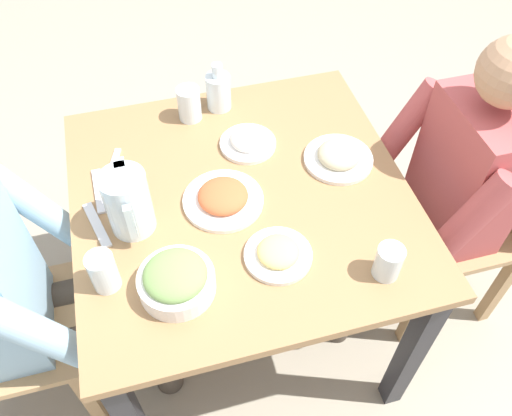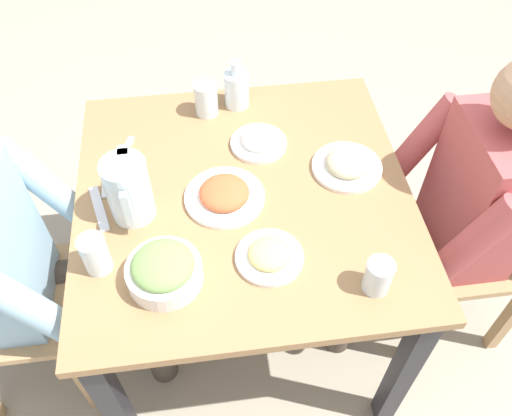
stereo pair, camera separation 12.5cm
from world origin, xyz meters
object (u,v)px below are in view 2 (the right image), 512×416
(dining_table, at_px, (244,218))
(chair_far, at_px, (494,233))
(plate_fries, at_px, (269,255))
(water_pitcher, at_px, (129,190))
(water_glass_by_pitcher, at_px, (206,99))
(diner_far, at_px, (446,211))
(plate_yoghurt, at_px, (259,141))
(water_glass_far_right, at_px, (378,276))
(plate_beans, at_px, (347,164))
(plate_rice_curry, at_px, (224,195))
(water_glass_near_left, at_px, (95,254))
(diner_near, at_px, (32,263))
(oil_carafe, at_px, (237,90))
(salad_bowl, at_px, (164,270))

(dining_table, xyz_separation_m, chair_far, (0.06, 0.82, -0.14))
(chair_far, height_order, plate_fries, chair_far)
(water_pitcher, bearing_deg, chair_far, 88.70)
(water_glass_by_pitcher, bearing_deg, diner_far, 58.56)
(diner_far, height_order, plate_yoghurt, diner_far)
(water_glass_far_right, bearing_deg, chair_far, 118.90)
(dining_table, bearing_deg, chair_far, 85.87)
(water_glass_far_right, bearing_deg, water_pitcher, -118.20)
(plate_beans, relative_size, plate_rice_curry, 0.91)
(chair_far, xyz_separation_m, water_glass_near_left, (0.14, -1.21, 0.31))
(diner_far, relative_size, water_glass_near_left, 10.52)
(diner_near, xyz_separation_m, water_glass_by_pitcher, (-0.45, 0.54, 0.17))
(plate_fries, distance_m, oil_carafe, 0.63)
(salad_bowl, distance_m, water_glass_far_right, 0.52)
(water_glass_by_pitcher, bearing_deg, water_glass_far_right, 26.97)
(water_glass_near_left, bearing_deg, water_pitcher, 153.06)
(plate_rice_curry, xyz_separation_m, plate_fries, (0.22, 0.10, -0.00))
(water_pitcher, height_order, plate_beans, water_pitcher)
(diner_near, relative_size, plate_beans, 5.65)
(diner_near, xyz_separation_m, water_glass_far_right, (0.27, 0.90, 0.16))
(diner_far, distance_m, plate_fries, 0.62)
(plate_beans, bearing_deg, water_pitcher, -82.06)
(water_pitcher, bearing_deg, plate_fries, 59.83)
(diner_far, bearing_deg, oil_carafe, -127.48)
(salad_bowl, relative_size, water_glass_far_right, 1.96)
(salad_bowl, bearing_deg, water_pitcher, -160.55)
(diner_far, xyz_separation_m, plate_rice_curry, (-0.04, -0.67, 0.13))
(water_glass_near_left, relative_size, water_glass_by_pitcher, 1.00)
(salad_bowl, bearing_deg, plate_yoghurt, 146.67)
(water_glass_far_right, height_order, water_glass_by_pitcher, water_glass_by_pitcher)
(plate_rice_curry, bearing_deg, plate_fries, 23.47)
(diner_near, height_order, water_glass_near_left, diner_near)
(plate_beans, relative_size, oil_carafe, 1.26)
(plate_fries, distance_m, water_glass_far_right, 0.28)
(water_glass_far_right, relative_size, oil_carafe, 0.59)
(dining_table, relative_size, salad_bowl, 5.03)
(dining_table, xyz_separation_m, plate_beans, (-0.05, 0.31, 0.14))
(chair_far, relative_size, water_pitcher, 4.63)
(plate_yoghurt, bearing_deg, plate_beans, 61.15)
(water_glass_by_pitcher, bearing_deg, plate_beans, 51.61)
(diner_far, relative_size, water_glass_by_pitcher, 10.48)
(water_glass_by_pitcher, bearing_deg, dining_table, 12.07)
(dining_table, bearing_deg, water_glass_by_pitcher, -167.93)
(diner_far, distance_m, salad_bowl, 0.88)
(plate_yoghurt, height_order, plate_fries, plate_yoghurt)
(diner_near, xyz_separation_m, water_pitcher, (-0.05, 0.31, 0.21))
(diner_near, bearing_deg, chair_far, 91.12)
(plate_rice_curry, bearing_deg, water_glass_by_pitcher, -176.73)
(diner_near, bearing_deg, plate_yoghurt, 111.99)
(plate_yoghurt, bearing_deg, diner_near, -68.01)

